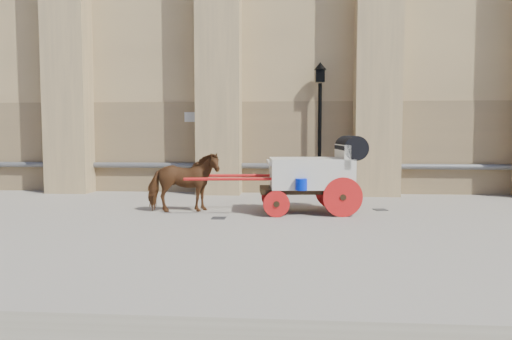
{
  "coord_description": "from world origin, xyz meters",
  "views": [
    {
      "loc": [
        1.46,
        -12.37,
        2.01
      ],
      "look_at": [
        0.48,
        -0.07,
        1.06
      ],
      "focal_mm": 35.0,
      "sensor_mm": 36.0,
      "label": 1
    }
  ],
  "objects": [
    {
      "name": "horse",
      "position": [
        -1.34,
        -0.14,
        0.75
      ],
      "size": [
        1.91,
        1.17,
        1.5
      ],
      "primitive_type": "imported",
      "rotation": [
        0.0,
        0.0,
        1.79
      ],
      "color": "brown",
      "rests_on": "ground"
    },
    {
      "name": "ground",
      "position": [
        0.0,
        0.0,
        0.0
      ],
      "size": [
        90.0,
        90.0,
        0.0
      ],
      "primitive_type": "plane",
      "color": "slate",
      "rests_on": "ground"
    },
    {
      "name": "drain_grate_near",
      "position": [
        -0.32,
        -0.99,
        0.01
      ],
      "size": [
        0.32,
        0.32,
        0.01
      ],
      "primitive_type": "cube",
      "rotation": [
        0.0,
        0.0,
        0.01
      ],
      "color": "black",
      "rests_on": "ground"
    },
    {
      "name": "drain_grate_far",
      "position": [
        3.65,
        0.58,
        0.01
      ],
      "size": [
        0.38,
        0.38,
        0.01
      ],
      "primitive_type": "cube",
      "rotation": [
        0.0,
        0.0,
        0.21
      ],
      "color": "black",
      "rests_on": "ground"
    },
    {
      "name": "carriage",
      "position": [
        1.99,
        0.02,
        1.03
      ],
      "size": [
        4.47,
        1.69,
        1.92
      ],
      "rotation": [
        0.0,
        0.0,
        0.1
      ],
      "color": "black",
      "rests_on": "ground"
    },
    {
      "name": "street_lamp",
      "position": [
        2.22,
        3.65,
        2.25
      ],
      "size": [
        0.39,
        0.39,
        4.2
      ],
      "color": "black",
      "rests_on": "ground"
    }
  ]
}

